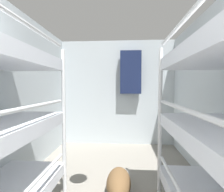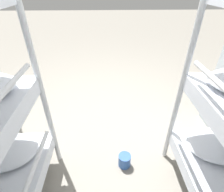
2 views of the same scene
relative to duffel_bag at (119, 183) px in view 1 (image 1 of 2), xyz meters
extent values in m
cube|color=silver|center=(-0.09, 1.89, 0.99)|extent=(2.57, 0.06, 2.27)
cylinder|color=silver|center=(-0.65, 0.01, 0.70)|extent=(0.04, 0.04, 1.69)
cylinder|color=silver|center=(-0.65, -0.85, 0.96)|extent=(0.03, 1.51, 0.03)
cylinder|color=silver|center=(-0.65, -0.85, 1.57)|extent=(0.03, 1.51, 0.03)
cylinder|color=silver|center=(0.47, 0.01, 0.70)|extent=(0.04, 0.04, 1.69)
cylinder|color=silver|center=(0.47, -0.85, 0.96)|extent=(0.03, 1.51, 0.03)
cylinder|color=silver|center=(0.47, -0.85, 1.57)|extent=(0.03, 1.51, 0.03)
ellipsoid|color=brown|center=(0.00, 0.00, 0.00)|extent=(0.28, 0.56, 0.28)
cube|color=#192347|center=(0.19, 1.74, 1.43)|extent=(0.44, 0.12, 0.90)
camera|label=1|loc=(0.06, -1.98, 1.11)|focal=28.00mm
camera|label=2|loc=(-0.04, -0.54, 1.42)|focal=28.00mm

